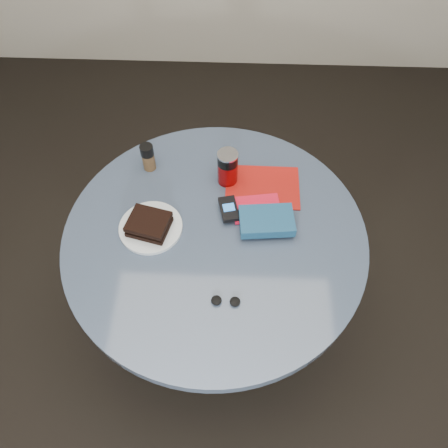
{
  "coord_description": "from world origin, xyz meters",
  "views": [
    {
      "loc": [
        0.06,
        -0.8,
        1.94
      ],
      "look_at": [
        0.03,
        0.0,
        0.8
      ],
      "focal_mm": 35.0,
      "sensor_mm": 36.0,
      "label": 1
    }
  ],
  "objects_px": {
    "pepper_grinder": "(148,157)",
    "mp3_player": "(229,209)",
    "novel": "(267,221)",
    "table": "(216,258)",
    "plate": "(151,227)",
    "sandwich": "(149,224)",
    "soda_can": "(228,168)",
    "red_book": "(257,209)",
    "magazine": "(262,187)",
    "headphones": "(226,301)"
  },
  "relations": [
    {
      "from": "red_book",
      "to": "headphones",
      "type": "bearing_deg",
      "value": -113.89
    },
    {
      "from": "magazine",
      "to": "mp3_player",
      "type": "distance_m",
      "value": 0.17
    },
    {
      "from": "red_book",
      "to": "headphones",
      "type": "xyz_separation_m",
      "value": [
        -0.09,
        -0.34,
        -0.0
      ]
    },
    {
      "from": "soda_can",
      "to": "headphones",
      "type": "xyz_separation_m",
      "value": [
        0.01,
        -0.47,
        -0.06
      ]
    },
    {
      "from": "pepper_grinder",
      "to": "novel",
      "type": "height_order",
      "value": "pepper_grinder"
    },
    {
      "from": "sandwich",
      "to": "red_book",
      "type": "height_order",
      "value": "sandwich"
    },
    {
      "from": "plate",
      "to": "magazine",
      "type": "distance_m",
      "value": 0.42
    },
    {
      "from": "headphones",
      "to": "sandwich",
      "type": "bearing_deg",
      "value": 136.2
    },
    {
      "from": "plate",
      "to": "pepper_grinder",
      "type": "xyz_separation_m",
      "value": [
        -0.04,
        0.27,
        0.05
      ]
    },
    {
      "from": "table",
      "to": "pepper_grinder",
      "type": "xyz_separation_m",
      "value": [
        -0.25,
        0.28,
        0.22
      ]
    },
    {
      "from": "plate",
      "to": "pepper_grinder",
      "type": "relative_size",
      "value": 1.93
    },
    {
      "from": "sandwich",
      "to": "headphones",
      "type": "height_order",
      "value": "sandwich"
    },
    {
      "from": "soda_can",
      "to": "sandwich",
      "type": "bearing_deg",
      "value": -137.48
    },
    {
      "from": "red_book",
      "to": "novel",
      "type": "distance_m",
      "value": 0.08
    },
    {
      "from": "table",
      "to": "sandwich",
      "type": "relative_size",
      "value": 6.65
    },
    {
      "from": "plate",
      "to": "pepper_grinder",
      "type": "height_order",
      "value": "pepper_grinder"
    },
    {
      "from": "soda_can",
      "to": "red_book",
      "type": "distance_m",
      "value": 0.18
    },
    {
      "from": "sandwich",
      "to": "novel",
      "type": "distance_m",
      "value": 0.38
    },
    {
      "from": "table",
      "to": "plate",
      "type": "bearing_deg",
      "value": 178.04
    },
    {
      "from": "magazine",
      "to": "novel",
      "type": "distance_m",
      "value": 0.17
    },
    {
      "from": "plate",
      "to": "sandwich",
      "type": "height_order",
      "value": "sandwich"
    },
    {
      "from": "plate",
      "to": "magazine",
      "type": "xyz_separation_m",
      "value": [
        0.37,
        0.19,
        -0.0
      ]
    },
    {
      "from": "soda_can",
      "to": "pepper_grinder",
      "type": "relative_size",
      "value": 1.24
    },
    {
      "from": "novel",
      "to": "table",
      "type": "bearing_deg",
      "value": -175.66
    },
    {
      "from": "plate",
      "to": "sandwich",
      "type": "xyz_separation_m",
      "value": [
        -0.0,
        -0.01,
        0.03
      ]
    },
    {
      "from": "novel",
      "to": "mp3_player",
      "type": "distance_m",
      "value": 0.13
    },
    {
      "from": "table",
      "to": "sandwich",
      "type": "distance_m",
      "value": 0.29
    },
    {
      "from": "magazine",
      "to": "mp3_player",
      "type": "xyz_separation_m",
      "value": [
        -0.12,
        -0.12,
        0.02
      ]
    },
    {
      "from": "table",
      "to": "red_book",
      "type": "height_order",
      "value": "red_book"
    },
    {
      "from": "magazine",
      "to": "novel",
      "type": "height_order",
      "value": "novel"
    },
    {
      "from": "soda_can",
      "to": "red_book",
      "type": "xyz_separation_m",
      "value": [
        0.1,
        -0.13,
        -0.06
      ]
    },
    {
      "from": "pepper_grinder",
      "to": "novel",
      "type": "relative_size",
      "value": 0.61
    },
    {
      "from": "magazine",
      "to": "red_book",
      "type": "height_order",
      "value": "red_book"
    },
    {
      "from": "soda_can",
      "to": "red_book",
      "type": "height_order",
      "value": "soda_can"
    },
    {
      "from": "red_book",
      "to": "mp3_player",
      "type": "xyz_separation_m",
      "value": [
        -0.09,
        -0.02,
        0.01
      ]
    },
    {
      "from": "table",
      "to": "novel",
      "type": "relative_size",
      "value": 5.68
    },
    {
      "from": "table",
      "to": "plate",
      "type": "xyz_separation_m",
      "value": [
        -0.21,
        0.01,
        0.17
      ]
    },
    {
      "from": "plate",
      "to": "novel",
      "type": "distance_m",
      "value": 0.38
    },
    {
      "from": "plate",
      "to": "novel",
      "type": "bearing_deg",
      "value": 3.21
    },
    {
      "from": "soda_can",
      "to": "headphones",
      "type": "bearing_deg",
      "value": -88.67
    },
    {
      "from": "plate",
      "to": "novel",
      "type": "xyz_separation_m",
      "value": [
        0.38,
        0.02,
        0.03
      ]
    },
    {
      "from": "sandwich",
      "to": "magazine",
      "type": "relative_size",
      "value": 0.58
    },
    {
      "from": "red_book",
      "to": "headphones",
      "type": "distance_m",
      "value": 0.36
    },
    {
      "from": "plate",
      "to": "mp3_player",
      "type": "height_order",
      "value": "mp3_player"
    },
    {
      "from": "plate",
      "to": "soda_can",
      "type": "distance_m",
      "value": 0.33
    },
    {
      "from": "plate",
      "to": "soda_can",
      "type": "relative_size",
      "value": 1.55
    },
    {
      "from": "novel",
      "to": "pepper_grinder",
      "type": "bearing_deg",
      "value": 144.05
    },
    {
      "from": "pepper_grinder",
      "to": "mp3_player",
      "type": "xyz_separation_m",
      "value": [
        0.29,
        -0.2,
        -0.03
      ]
    },
    {
      "from": "sandwich",
      "to": "soda_can",
      "type": "relative_size",
      "value": 1.12
    },
    {
      "from": "soda_can",
      "to": "headphones",
      "type": "distance_m",
      "value": 0.48
    }
  ]
}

